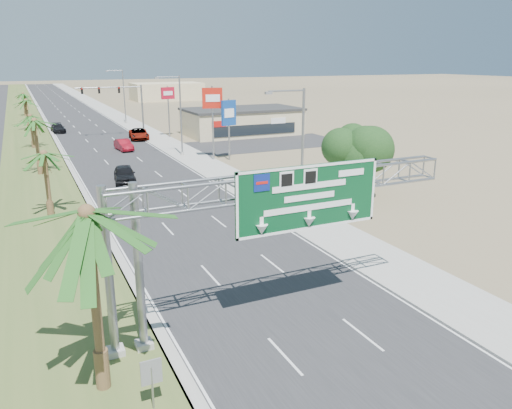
{
  "coord_description": "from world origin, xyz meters",
  "views": [
    {
      "loc": [
        -10.88,
        -9.01,
        12.01
      ],
      "look_at": [
        0.48,
        15.05,
        4.2
      ],
      "focal_mm": 35.0,
      "sensor_mm": 36.0,
      "label": 1
    }
  ],
  "objects": [
    {
      "name": "median_signback_b",
      "position": [
        -8.5,
        18.0,
        1.45
      ],
      "size": [
        0.75,
        0.08,
        2.08
      ],
      "color": "gray",
      "rests_on": "ground"
    },
    {
      "name": "sign_gantry",
      "position": [
        -1.06,
        9.93,
        6.06
      ],
      "size": [
        16.75,
        1.24,
        7.5
      ],
      "color": "gray",
      "rests_on": "ground"
    },
    {
      "name": "signal_mast",
      "position": [
        5.17,
        71.97,
        4.85
      ],
      "size": [
        10.28,
        0.71,
        8.0
      ],
      "color": "gray",
      "rests_on": "ground"
    },
    {
      "name": "pole_sign_red_far",
      "position": [
        10.35,
        67.88,
        6.26
      ],
      "size": [
        2.21,
        0.75,
        7.95
      ],
      "color": "gray",
      "rests_on": "ground"
    },
    {
      "name": "store_building",
      "position": [
        22.0,
        66.0,
        2.0
      ],
      "size": [
        18.0,
        10.0,
        4.0
      ],
      "primitive_type": "cube",
      "color": "#C4B384",
      "rests_on": "ground"
    },
    {
      "name": "oak_near",
      "position": [
        15.0,
        26.0,
        4.53
      ],
      "size": [
        4.5,
        4.5,
        6.8
      ],
      "color": "brown",
      "rests_on": "ground"
    },
    {
      "name": "road",
      "position": [
        0.0,
        110.0,
        0.01
      ],
      "size": [
        12.0,
        300.0,
        0.02
      ],
      "primitive_type": "cube",
      "color": "#28282B",
      "rests_on": "ground"
    },
    {
      "name": "car_left_lane",
      "position": [
        -2.0,
        40.67,
        0.86
      ],
      "size": [
        2.67,
        5.24,
        1.71
      ],
      "primitive_type": "imported",
      "rotation": [
        0.0,
        0.0,
        -0.13
      ],
      "color": "black",
      "rests_on": "ground"
    },
    {
      "name": "streetlight_mid",
      "position": [
        7.3,
        52.0,
        4.69
      ],
      "size": [
        3.27,
        0.44,
        10.0
      ],
      "color": "gray",
      "rests_on": "ground"
    },
    {
      "name": "car_right_lane",
      "position": [
        5.5,
        67.91,
        0.82
      ],
      "size": [
        3.48,
        6.24,
        1.65
      ],
      "primitive_type": "imported",
      "rotation": [
        0.0,
        0.0,
        -0.13
      ],
      "color": "gray",
      "rests_on": "ground"
    },
    {
      "name": "pole_sign_blue",
      "position": [
        11.92,
        46.94,
        5.46
      ],
      "size": [
        2.01,
        0.81,
        7.44
      ],
      "color": "gray",
      "rests_on": "ground"
    },
    {
      "name": "palm_row_f",
      "position": [
        -9.5,
        110.0,
        4.71
      ],
      "size": [
        3.99,
        3.99,
        5.75
      ],
      "color": "brown",
      "rests_on": "ground"
    },
    {
      "name": "streetlight_far",
      "position": [
        7.3,
        88.0,
        4.69
      ],
      "size": [
        3.27,
        0.44,
        10.0
      ],
      "color": "gray",
      "rests_on": "ground"
    },
    {
      "name": "palm_row_b",
      "position": [
        -9.5,
        32.0,
        4.9
      ],
      "size": [
        3.99,
        3.99,
        5.95
      ],
      "color": "brown",
      "rests_on": "ground"
    },
    {
      "name": "median_signback_a",
      "position": [
        -7.8,
        6.0,
        1.45
      ],
      "size": [
        0.75,
        0.08,
        2.08
      ],
      "color": "gray",
      "rests_on": "ground"
    },
    {
      "name": "pole_sign_red_near",
      "position": [
        10.16,
        47.72,
        6.98
      ],
      "size": [
        2.4,
        0.86,
        8.88
      ],
      "color": "gray",
      "rests_on": "ground"
    },
    {
      "name": "car_mid_lane",
      "position": [
        1.5,
        59.18,
        0.75
      ],
      "size": [
        2.01,
        4.69,
        1.5
      ],
      "primitive_type": "imported",
      "rotation": [
        0.0,
        0.0,
        0.09
      ],
      "color": "maroon",
      "rests_on": "ground"
    },
    {
      "name": "building_distant_right",
      "position": [
        30.0,
        140.0,
        2.5
      ],
      "size": [
        20.0,
        12.0,
        5.0
      ],
      "primitive_type": "cube",
      "color": "#C4B384",
      "rests_on": "ground"
    },
    {
      "name": "oak_far",
      "position": [
        18.0,
        30.0,
        3.82
      ],
      "size": [
        3.5,
        3.5,
        5.6
      ],
      "color": "brown",
      "rests_on": "ground"
    },
    {
      "name": "median_grass",
      "position": [
        -10.0,
        110.0,
        0.06
      ],
      "size": [
        7.0,
        300.0,
        0.12
      ],
      "primitive_type": "cube",
      "color": "#455927",
      "rests_on": "ground"
    },
    {
      "name": "car_far",
      "position": [
        -5.17,
        81.12,
        0.72
      ],
      "size": [
        2.35,
        5.09,
        1.44
      ],
      "primitive_type": "imported",
      "rotation": [
        0.0,
        0.0,
        0.07
      ],
      "color": "black",
      "rests_on": "ground"
    },
    {
      "name": "palm_row_c",
      "position": [
        -9.5,
        48.0,
        5.66
      ],
      "size": [
        3.99,
        3.99,
        6.75
      ],
      "color": "brown",
      "rests_on": "ground"
    },
    {
      "name": "palm_row_d",
      "position": [
        -9.5,
        66.0,
        4.42
      ],
      "size": [
        3.99,
        3.99,
        5.45
      ],
      "color": "brown",
      "rests_on": "ground"
    },
    {
      "name": "palm_row_e",
      "position": [
        -9.5,
        85.0,
        5.09
      ],
      "size": [
        3.99,
        3.99,
        6.15
      ],
      "color": "brown",
      "rests_on": "ground"
    },
    {
      "name": "sidewalk_right",
      "position": [
        8.5,
        110.0,
        0.05
      ],
      "size": [
        4.0,
        300.0,
        0.1
      ],
      "primitive_type": "cube",
      "color": "#9E9B93",
      "rests_on": "ground"
    },
    {
      "name": "palm_near",
      "position": [
        -9.2,
        8.0,
        6.93
      ],
      "size": [
        5.7,
        5.7,
        8.35
      ],
      "color": "brown",
      "rests_on": "ground"
    },
    {
      "name": "streetlight_near",
      "position": [
        7.3,
        22.0,
        4.69
      ],
      "size": [
        3.27,
        0.44,
        10.0
      ],
      "color": "gray",
      "rests_on": "ground"
    }
  ]
}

